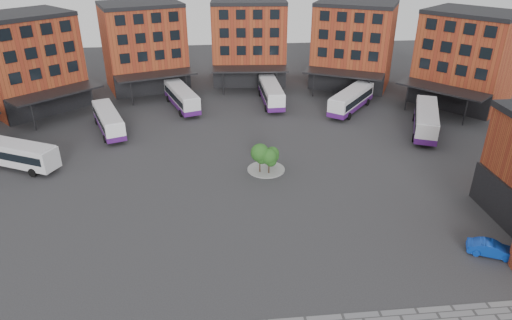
{
  "coord_description": "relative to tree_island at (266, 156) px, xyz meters",
  "views": [
    {
      "loc": [
        -4.0,
        -35.05,
        24.94
      ],
      "look_at": [
        0.27,
        6.72,
        4.0
      ],
      "focal_mm": 32.0,
      "sensor_mm": 36.0,
      "label": 1
    }
  ],
  "objects": [
    {
      "name": "ground",
      "position": [
        -1.9,
        -11.51,
        -2.0
      ],
      "size": [
        160.0,
        160.0,
        0.0
      ],
      "primitive_type": "plane",
      "color": "#28282B",
      "rests_on": "ground"
    },
    {
      "name": "main_building",
      "position": [
        -6.67,
        26.74,
        5.23
      ],
      "size": [
        94.14,
        42.48,
        14.6
      ],
      "color": "brown",
      "rests_on": "ground"
    },
    {
      "name": "tree_island",
      "position": [
        0.0,
        0.0,
        0.0
      ],
      "size": [
        4.4,
        4.4,
        3.61
      ],
      "color": "gray",
      "rests_on": "ground"
    },
    {
      "name": "bus_a",
      "position": [
        -29.26,
        4.24,
        -0.12
      ],
      "size": [
        11.19,
        7.19,
        3.17
      ],
      "rotation": [
        0.0,
        0.0,
        1.12
      ],
      "color": "silver",
      "rests_on": "ground"
    },
    {
      "name": "bus_b",
      "position": [
        -20.28,
        14.22,
        -0.31
      ],
      "size": [
        6.25,
        11.26,
        3.12
      ],
      "rotation": [
        0.0,
        0.0,
        0.36
      ],
      "color": "white",
      "rests_on": "ground"
    },
    {
      "name": "bus_c",
      "position": [
        -10.59,
        22.98,
        -0.23
      ],
      "size": [
        6.2,
        11.79,
        3.25
      ],
      "rotation": [
        0.0,
        0.0,
        0.32
      ],
      "color": "silver",
      "rests_on": "ground"
    },
    {
      "name": "bus_d",
      "position": [
        3.72,
        23.64,
        -0.21
      ],
      "size": [
        3.12,
        11.77,
        3.31
      ],
      "rotation": [
        0.0,
        0.0,
        0.02
      ],
      "color": "white",
      "rests_on": "ground"
    },
    {
      "name": "bus_e",
      "position": [
        15.67,
        19.0,
        -0.2
      ],
      "size": [
        9.54,
        10.87,
        3.32
      ],
      "rotation": [
        0.0,
        0.0,
        -0.68
      ],
      "color": "white",
      "rests_on": "ground"
    },
    {
      "name": "bus_f",
      "position": [
        23.44,
        9.56,
        -0.12
      ],
      "size": [
        7.5,
        12.39,
        3.46
      ],
      "rotation": [
        0.0,
        0.0,
        -0.41
      ],
      "color": "white",
      "rests_on": "ground"
    },
    {
      "name": "blue_car",
      "position": [
        17.45,
        -17.19,
        -1.34
      ],
      "size": [
        4.19,
        2.93,
        1.31
      ],
      "primitive_type": "imported",
      "rotation": [
        0.0,
        0.0,
        1.14
      ],
      "color": "#0C34A2",
      "rests_on": "ground"
    }
  ]
}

